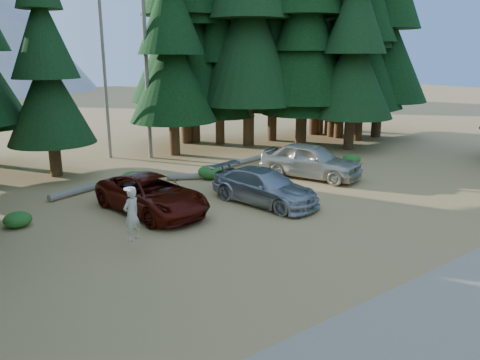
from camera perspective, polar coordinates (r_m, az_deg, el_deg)
The scene contains 19 objects.
ground at distance 17.49m, azimuth 8.22°, elevation -5.77°, with size 160.00×160.00×0.00m, color tan.
forest_belt_north at distance 29.59m, azimuth -12.62°, elevation 2.66°, with size 36.00×7.00×22.00m, color black, non-canonical shape.
forest_belt_east at distance 31.86m, azimuth 23.21°, elevation 2.66°, with size 6.00×22.00×22.00m, color black, non-canonical shape.
snag_front at distance 28.82m, azimuth -11.41°, elevation 14.44°, with size 0.24×0.24×12.00m, color slate.
snag_back at distance 29.44m, azimuth -16.19°, elevation 12.21°, with size 0.20×0.20×10.00m, color slate.
red_pickup at distance 19.07m, azimuth -10.70°, elevation -1.74°, with size 2.48×5.38×1.49m, color #520F07.
silver_minivan_center at distance 19.92m, azimuth 3.01°, elevation -0.83°, with size 2.03×5.01×1.45m, color #A8ABB1.
silver_minivan_right at distance 24.36m, azimuth 8.62°, elevation 2.37°, with size 2.11×5.24×1.79m, color beige.
frisbee_player at distance 15.36m, azimuth -13.07°, elevation -4.07°, with size 0.76×0.64×1.77m.
log_left at distance 23.06m, azimuth -17.50°, elevation -0.75°, with size 0.33×0.33×4.66m, color slate.
log_mid at distance 23.99m, azimuth -4.38°, elevation 0.49°, with size 0.31×0.31×3.78m, color slate.
log_right at distance 26.86m, azimuth -0.23°, elevation 2.10°, with size 0.29×0.29×4.56m, color slate.
shrub_far_left at distance 19.17m, azimuth -25.49°, elevation -4.37°, with size 1.01×1.01×0.55m, color #28671E.
shrub_left at distance 23.60m, azimuth -11.09°, elevation 0.20°, with size 0.85×0.85×0.47m, color #28671E.
shrub_center_left at distance 23.15m, azimuth -12.86°, elevation 0.14°, with size 1.31×1.31×0.72m, color #28671E.
shrub_center_right at distance 24.02m, azimuth -3.68°, elevation 0.99°, with size 1.25×1.25×0.69m, color #28671E.
shrub_right at distance 26.67m, azimuth 4.62°, elevation 2.28°, with size 1.06×1.06×0.58m, color #28671E.
shrub_far_right at distance 26.70m, azimuth 4.55°, elevation 2.30°, with size 1.07×1.07×0.59m, color #28671E.
shrub_edge_east at distance 27.99m, azimuth 13.44°, elevation 2.51°, with size 1.04×1.04×0.57m, color #28671E.
Camera 1 is at (-11.64, -11.50, 6.18)m, focal length 35.00 mm.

